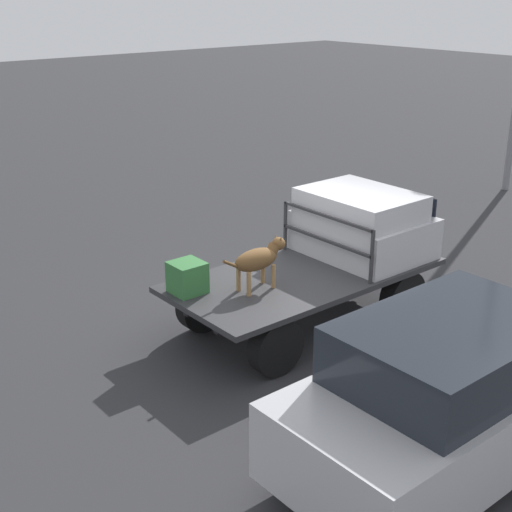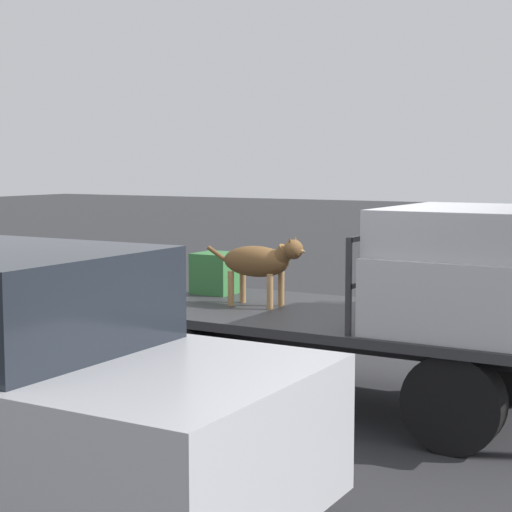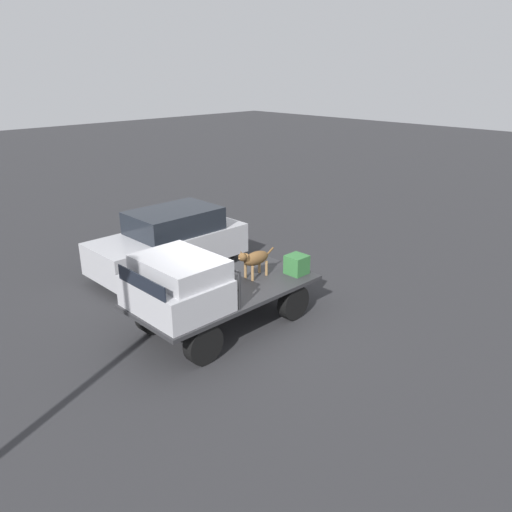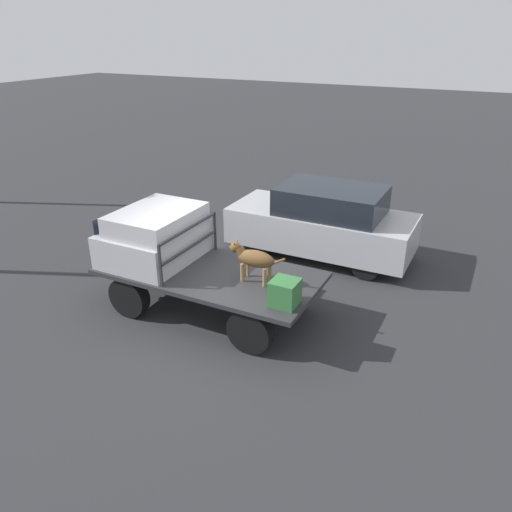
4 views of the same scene
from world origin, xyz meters
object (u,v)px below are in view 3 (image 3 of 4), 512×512
at_px(dog, 254,259).
at_px(cargo_crate, 297,265).
at_px(flatbed_truck, 225,299).
at_px(parked_sedan, 170,241).

xyz_separation_m(dog, cargo_crate, (-0.82, 0.51, -0.22)).
bearing_deg(flatbed_truck, cargo_crate, 164.11).
bearing_deg(parked_sedan, cargo_crate, 102.72).
bearing_deg(cargo_crate, flatbed_truck, -15.89).
distance_m(dog, cargo_crate, 0.99).
xyz_separation_m(flatbed_truck, cargo_crate, (-1.69, 0.48, 0.44)).
relative_size(dog, parked_sedan, 0.26).
distance_m(cargo_crate, parked_sedan, 3.85).
bearing_deg(cargo_crate, dog, -31.68).
distance_m(flatbed_truck, dog, 1.09).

